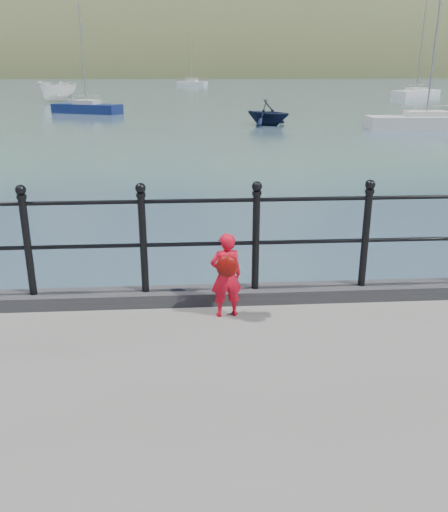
{
  "coord_description": "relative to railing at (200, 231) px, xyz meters",
  "views": [
    {
      "loc": [
        -0.13,
        -5.64,
        3.47
      ],
      "look_at": [
        0.25,
        -0.2,
        1.55
      ],
      "focal_mm": 38.0,
      "sensor_mm": 36.0,
      "label": 1
    }
  ],
  "objects": [
    {
      "name": "ground",
      "position": [
        -0.0,
        0.15,
        -1.82
      ],
      "size": [
        600.0,
        600.0,
        0.0
      ],
      "primitive_type": "plane",
      "color": "#2D4251",
      "rests_on": "ground"
    },
    {
      "name": "kerb",
      "position": [
        -0.0,
        -0.0,
        -0.75
      ],
      "size": [
        60.0,
        0.3,
        0.15
      ],
      "primitive_type": "cube",
      "color": "#28282B",
      "rests_on": "quay"
    },
    {
      "name": "railing",
      "position": [
        0.0,
        0.0,
        0.0
      ],
      "size": [
        18.11,
        0.11,
        1.2
      ],
      "color": "black",
      "rests_on": "kerb"
    },
    {
      "name": "far_shore",
      "position": [
        38.34,
        239.56,
        -24.39
      ],
      "size": [
        830.0,
        200.0,
        156.0
      ],
      "color": "#333A21",
      "rests_on": "ground"
    },
    {
      "name": "child",
      "position": [
        0.25,
        -0.37,
        -0.36
      ],
      "size": [
        0.36,
        0.32,
        0.9
      ],
      "rotation": [
        0.0,
        0.0,
        3.29
      ],
      "color": "red",
      "rests_on": "quay"
    },
    {
      "name": "launch_white",
      "position": [
        -12.82,
        52.01,
        -0.79
      ],
      "size": [
        4.33,
        5.65,
        2.06
      ],
      "primitive_type": "imported",
      "rotation": [
        0.0,
        0.0,
        -0.5
      ],
      "color": "white",
      "rests_on": "ground"
    },
    {
      "name": "launch_navy",
      "position": [
        4.91,
        28.16,
        -1.04
      ],
      "size": [
        3.92,
        3.89,
        1.56
      ],
      "primitive_type": "imported",
      "rotation": [
        0.0,
        0.0,
        0.83
      ],
      "color": "black",
      "rests_on": "ground"
    },
    {
      "name": "sailboat_near",
      "position": [
        13.79,
        25.77,
        -1.48
      ],
      "size": [
        6.75,
        2.22,
        9.09
      ],
      "rotation": [
        0.0,
        0.0,
        -0.06
      ],
      "color": "beige",
      "rests_on": "ground"
    },
    {
      "name": "sailboat_port",
      "position": [
        -7.6,
        37.91,
        -1.48
      ],
      "size": [
        5.6,
        3.79,
        7.89
      ],
      "rotation": [
        0.0,
        0.0,
        -0.43
      ],
      "color": "navy",
      "rests_on": "ground"
    },
    {
      "name": "sailboat_deep",
      "position": [
        1.27,
        98.7,
        -1.48
      ],
      "size": [
        5.75,
        4.02,
        8.36
      ],
      "rotation": [
        0.0,
        0.0,
        -0.47
      ],
      "color": "silver",
      "rests_on": "ground"
    },
    {
      "name": "sailboat_far",
      "position": [
        27.35,
        59.8,
        -1.48
      ],
      "size": [
        7.29,
        6.11,
        10.59
      ],
      "rotation": [
        0.0,
        0.0,
        0.63
      ],
      "color": "silver",
      "rests_on": "ground"
    }
  ]
}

